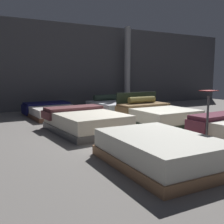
{
  "coord_description": "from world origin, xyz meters",
  "views": [
    {
      "loc": [
        -3.79,
        -5.66,
        1.41
      ],
      "look_at": [
        -0.18,
        0.67,
        0.37
      ],
      "focal_mm": 42.2,
      "sensor_mm": 36.0,
      "label": 1
    }
  ],
  "objects": [
    {
      "name": "bed_5",
      "position": [
        1.21,
        3.0,
        0.2
      ],
      "size": [
        1.6,
        1.97,
        0.61
      ],
      "rotation": [
        0.0,
        0.0,
        0.01
      ],
      "color": "brown",
      "rests_on": "ground_plane"
    },
    {
      "name": "price_sign",
      "position": [
        0.0,
        -2.47,
        0.44
      ],
      "size": [
        0.28,
        0.24,
        1.14
      ],
      "color": "#3F3F44",
      "rests_on": "ground_plane"
    },
    {
      "name": "support_pillar",
      "position": [
        2.77,
        4.46,
        1.75
      ],
      "size": [
        0.27,
        0.27,
        3.5
      ],
      "primitive_type": "cylinder",
      "color": "#99999E",
      "rests_on": "ground_plane"
    },
    {
      "name": "bed_0",
      "position": [
        -1.15,
        -2.55,
        0.23
      ],
      "size": [
        1.51,
        2.08,
        0.46
      ],
      "rotation": [
        0.0,
        0.0,
        -0.04
      ],
      "color": "#966B48",
      "rests_on": "ground_plane"
    },
    {
      "name": "bed_3",
      "position": [
        1.12,
        0.35,
        0.25
      ],
      "size": [
        1.71,
        2.15,
        0.85
      ],
      "rotation": [
        0.0,
        0.0,
        0.01
      ],
      "color": "black",
      "rests_on": "ground_plane"
    },
    {
      "name": "bed_2",
      "position": [
        -1.15,
        0.3,
        0.25
      ],
      "size": [
        1.69,
        2.23,
        0.55
      ],
      "rotation": [
        0.0,
        0.0,
        0.05
      ],
      "color": "#565657",
      "rests_on": "ground_plane"
    },
    {
      "name": "showroom_back_wall",
      "position": [
        0.0,
        4.87,
        1.75
      ],
      "size": [
        18.0,
        0.06,
        3.5
      ],
      "primitive_type": "cube",
      "color": "#47474C",
      "rests_on": "ground_plane"
    },
    {
      "name": "bed_4",
      "position": [
        -1.18,
        3.04,
        0.19
      ],
      "size": [
        1.64,
        2.17,
        0.43
      ],
      "rotation": [
        0.0,
        0.0,
        0.03
      ],
      "color": "brown",
      "rests_on": "ground_plane"
    },
    {
      "name": "ground_plane",
      "position": [
        0.0,
        0.0,
        -0.01
      ],
      "size": [
        18.0,
        18.0,
        0.02
      ],
      "primitive_type": "cube",
      "color": "gray"
    }
  ]
}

